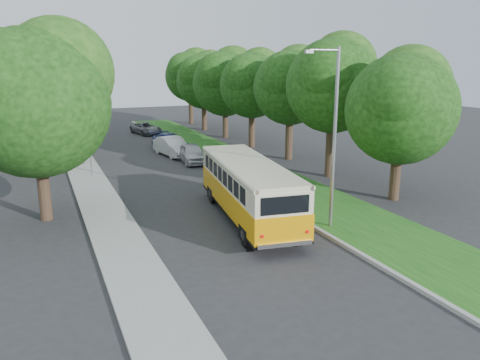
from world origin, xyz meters
name	(u,v)px	position (x,y,z in m)	size (l,w,h in m)	color
ground	(222,224)	(0.00, 0.00, 0.00)	(120.00, 120.00, 0.00)	#29292C
curb	(248,189)	(3.60, 5.00, 0.07)	(0.20, 70.00, 0.15)	gray
grass_verge	(283,185)	(5.95, 5.00, 0.07)	(4.50, 70.00, 0.13)	#154E14
sidewalk	(102,206)	(-4.80, 5.00, 0.06)	(2.20, 70.00, 0.12)	gray
treeline	(176,80)	(3.15, 17.99, 5.93)	(24.27, 41.91, 9.46)	#332319
lamppost_near	(333,134)	(4.21, -2.50, 4.37)	(1.71, 0.16, 8.00)	gray
lamppost_far	(78,109)	(-4.70, 16.00, 4.12)	(1.71, 0.16, 7.50)	gray
warning_sign	(90,152)	(-4.50, 11.98, 1.71)	(0.56, 0.10, 2.50)	gray
vintage_bus	(248,191)	(1.39, 0.11, 1.45)	(2.51, 9.75, 2.89)	#F19F07
car_silver	(192,153)	(3.00, 13.83, 0.72)	(1.69, 4.20, 1.43)	#BBBABF
car_white	(173,146)	(2.39, 16.98, 0.76)	(1.60, 4.60, 1.51)	silver
car_blue	(171,142)	(2.85, 19.22, 0.70)	(1.97, 4.85, 1.41)	navy
car_grey	(146,128)	(3.00, 29.46, 0.61)	(2.03, 4.41, 1.22)	#5C5D64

